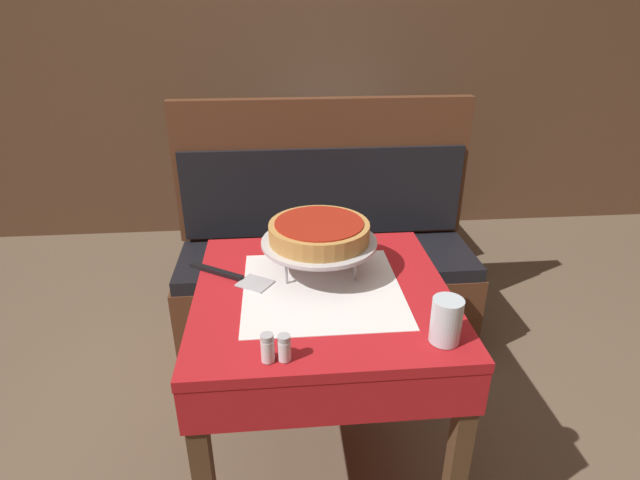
{
  "coord_description": "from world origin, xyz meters",
  "views": [
    {
      "loc": [
        -0.12,
        -1.25,
        1.49
      ],
      "look_at": [
        -0.0,
        0.07,
        0.86
      ],
      "focal_mm": 28.0,
      "sensor_mm": 36.0,
      "label": 1
    }
  ],
  "objects_px": {
    "water_glass_near": "(446,320)",
    "salt_shaker": "(268,348)",
    "pepper_shaker": "(284,348)",
    "booth_bench": "(326,274)",
    "condiment_caddy": "(337,140)",
    "dining_table_rear": "(340,159)",
    "pizza_pan_stand": "(319,243)",
    "deep_dish_pizza": "(319,231)",
    "dining_table_front": "(322,318)",
    "pizza_server": "(231,276)"
  },
  "relations": [
    {
      "from": "dining_table_rear",
      "to": "pizza_server",
      "type": "distance_m",
      "value": 1.64
    },
    {
      "from": "water_glass_near",
      "to": "salt_shaker",
      "type": "distance_m",
      "value": 0.43
    },
    {
      "from": "pepper_shaker",
      "to": "condiment_caddy",
      "type": "relative_size",
      "value": 0.45
    },
    {
      "from": "deep_dish_pizza",
      "to": "pizza_server",
      "type": "relative_size",
      "value": 1.11
    },
    {
      "from": "pizza_server",
      "to": "pepper_shaker",
      "type": "distance_m",
      "value": 0.43
    },
    {
      "from": "dining_table_front",
      "to": "salt_shaker",
      "type": "height_order",
      "value": "salt_shaker"
    },
    {
      "from": "condiment_caddy",
      "to": "deep_dish_pizza",
      "type": "bearing_deg",
      "value": -98.99
    },
    {
      "from": "salt_shaker",
      "to": "pepper_shaker",
      "type": "bearing_deg",
      "value": 0.0
    },
    {
      "from": "pizza_pan_stand",
      "to": "deep_dish_pizza",
      "type": "height_order",
      "value": "deep_dish_pizza"
    },
    {
      "from": "booth_bench",
      "to": "water_glass_near",
      "type": "xyz_separation_m",
      "value": [
        0.18,
        -1.07,
        0.46
      ]
    },
    {
      "from": "dining_table_front",
      "to": "pizza_server",
      "type": "distance_m",
      "value": 0.31
    },
    {
      "from": "booth_bench",
      "to": "water_glass_near",
      "type": "relative_size",
      "value": 11.54
    },
    {
      "from": "pizza_pan_stand",
      "to": "condiment_caddy",
      "type": "xyz_separation_m",
      "value": [
        0.23,
        1.45,
        -0.05
      ]
    },
    {
      "from": "dining_table_rear",
      "to": "dining_table_front",
      "type": "bearing_deg",
      "value": -98.93
    },
    {
      "from": "booth_bench",
      "to": "condiment_caddy",
      "type": "relative_size",
      "value": 9.09
    },
    {
      "from": "deep_dish_pizza",
      "to": "pepper_shaker",
      "type": "relative_size",
      "value": 4.49
    },
    {
      "from": "pepper_shaker",
      "to": "water_glass_near",
      "type": "bearing_deg",
      "value": 5.54
    },
    {
      "from": "dining_table_rear",
      "to": "salt_shaker",
      "type": "xyz_separation_m",
      "value": [
        -0.41,
        -1.96,
        0.13
      ]
    },
    {
      "from": "deep_dish_pizza",
      "to": "booth_bench",
      "type": "bearing_deg",
      "value": 82.48
    },
    {
      "from": "pepper_shaker",
      "to": "dining_table_rear",
      "type": "bearing_deg",
      "value": 79.15
    },
    {
      "from": "dining_table_rear",
      "to": "pizza_server",
      "type": "xyz_separation_m",
      "value": [
        -0.53,
        -1.55,
        0.1
      ]
    },
    {
      "from": "water_glass_near",
      "to": "dining_table_rear",
      "type": "bearing_deg",
      "value": 90.54
    },
    {
      "from": "booth_bench",
      "to": "water_glass_near",
      "type": "bearing_deg",
      "value": -80.23
    },
    {
      "from": "water_glass_near",
      "to": "pizza_server",
      "type": "bearing_deg",
      "value": 146.32
    },
    {
      "from": "dining_table_rear",
      "to": "water_glass_near",
      "type": "bearing_deg",
      "value": -89.46
    },
    {
      "from": "salt_shaker",
      "to": "water_glass_near",
      "type": "bearing_deg",
      "value": 5.05
    },
    {
      "from": "dining_table_rear",
      "to": "pepper_shaker",
      "type": "xyz_separation_m",
      "value": [
        -0.37,
        -1.96,
        0.13
      ]
    },
    {
      "from": "dining_table_rear",
      "to": "pizza_pan_stand",
      "type": "height_order",
      "value": "pizza_pan_stand"
    },
    {
      "from": "dining_table_rear",
      "to": "condiment_caddy",
      "type": "relative_size",
      "value": 5.05
    },
    {
      "from": "dining_table_front",
      "to": "pizza_pan_stand",
      "type": "relative_size",
      "value": 2.12
    },
    {
      "from": "dining_table_front",
      "to": "pizza_pan_stand",
      "type": "xyz_separation_m",
      "value": [
        -0.0,
        0.1,
        0.2
      ]
    },
    {
      "from": "deep_dish_pizza",
      "to": "salt_shaker",
      "type": "xyz_separation_m",
      "value": [
        -0.15,
        -0.41,
        -0.1
      ]
    },
    {
      "from": "booth_bench",
      "to": "salt_shaker",
      "type": "bearing_deg",
      "value": -102.59
    },
    {
      "from": "booth_bench",
      "to": "pizza_server",
      "type": "xyz_separation_m",
      "value": [
        -0.36,
        -0.7,
        0.41
      ]
    },
    {
      "from": "pizza_server",
      "to": "pepper_shaker",
      "type": "xyz_separation_m",
      "value": [
        0.15,
        -0.4,
        0.03
      ]
    },
    {
      "from": "salt_shaker",
      "to": "condiment_caddy",
      "type": "bearing_deg",
      "value": 78.32
    },
    {
      "from": "salt_shaker",
      "to": "condiment_caddy",
      "type": "distance_m",
      "value": 1.9
    },
    {
      "from": "pizza_pan_stand",
      "to": "water_glass_near",
      "type": "relative_size",
      "value": 2.98
    },
    {
      "from": "pizza_server",
      "to": "water_glass_near",
      "type": "relative_size",
      "value": 2.31
    },
    {
      "from": "dining_table_front",
      "to": "water_glass_near",
      "type": "distance_m",
      "value": 0.42
    },
    {
      "from": "deep_dish_pizza",
      "to": "condiment_caddy",
      "type": "bearing_deg",
      "value": 81.01
    },
    {
      "from": "water_glass_near",
      "to": "pepper_shaker",
      "type": "relative_size",
      "value": 1.75
    },
    {
      "from": "pizza_server",
      "to": "salt_shaker",
      "type": "bearing_deg",
      "value": -74.01
    },
    {
      "from": "dining_table_rear",
      "to": "water_glass_near",
      "type": "distance_m",
      "value": 1.92
    },
    {
      "from": "dining_table_front",
      "to": "pizza_pan_stand",
      "type": "distance_m",
      "value": 0.23
    },
    {
      "from": "water_glass_near",
      "to": "salt_shaker",
      "type": "xyz_separation_m",
      "value": [
        -0.43,
        -0.04,
        -0.02
      ]
    },
    {
      "from": "dining_table_rear",
      "to": "condiment_caddy",
      "type": "xyz_separation_m",
      "value": [
        -0.03,
        -0.1,
        0.14
      ]
    },
    {
      "from": "deep_dish_pizza",
      "to": "condiment_caddy",
      "type": "xyz_separation_m",
      "value": [
        0.23,
        1.45,
        -0.09
      ]
    },
    {
      "from": "dining_table_rear",
      "to": "booth_bench",
      "type": "bearing_deg",
      "value": -101.08
    },
    {
      "from": "dining_table_rear",
      "to": "pepper_shaker",
      "type": "bearing_deg",
      "value": -100.85
    }
  ]
}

